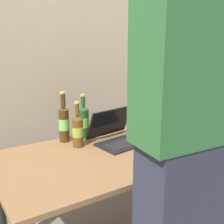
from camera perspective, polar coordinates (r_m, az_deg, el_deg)
desk at (r=1.82m, az=-0.34°, el=-12.01°), size 1.35×0.78×0.70m
laptop at (r=1.90m, az=1.24°, el=-4.44°), size 0.38×0.35×0.22m
beer_bottle_green at (r=1.91m, az=-9.56°, el=-2.07°), size 0.07×0.07×0.34m
beer_bottle_brown at (r=1.81m, az=-6.84°, el=-3.61°), size 0.07×0.07×0.29m
beer_bottle_amber at (r=1.97m, az=-5.71°, el=-1.75°), size 0.08×0.08×0.30m
person_figure at (r=1.18m, az=13.83°, el=-8.34°), size 0.41×0.29×1.83m
back_wall at (r=2.24m, az=-10.08°, el=12.54°), size 6.00×0.10×2.60m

